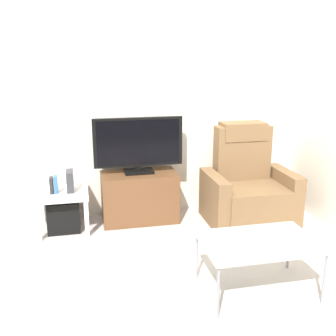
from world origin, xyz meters
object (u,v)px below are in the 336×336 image
book_leftmost (51,185)px  side_table (62,198)px  game_console (70,181)px  coffee_table (259,244)px  tv_stand (140,197)px  book_middle (56,184)px  subwoofer_box (64,215)px  television (138,144)px  recliner_armchair (247,187)px  cell_phone (251,242)px

book_leftmost → side_table: bearing=11.3°
game_console → coffee_table: 2.12m
tv_stand → game_console: game_console is taller
side_table → book_middle: book_middle is taller
subwoofer_box → game_console: bearing=6.3°
book_middle → coffee_table: bearing=-43.8°
book_middle → coffee_table: 2.21m
side_table → game_console: 0.20m
subwoofer_box → book_middle: bearing=-160.7°
tv_stand → coffee_table: tv_stand is taller
tv_stand → book_middle: size_ratio=4.64×
tv_stand → side_table: bearing=-175.3°
television → recliner_armchair: television is taller
coffee_table → tv_stand: bearing=113.3°
television → game_console: television is taller
television → side_table: size_ratio=1.81×
side_table → coffee_table: 2.18m
book_middle → tv_stand: bearing=5.7°
television → book_middle: television is taller
side_table → book_middle: size_ratio=2.99×
television → recliner_armchair: size_ratio=0.90×
television → book_middle: (-0.89, -0.11, -0.37)m
tv_stand → side_table: (-0.84, -0.07, 0.08)m
side_table → game_console: size_ratio=2.45×
subwoofer_box → tv_stand: bearing=4.7°
side_table → television: bearing=5.9°
television → cell_phone: television is taller
television → cell_phone: (0.62, -1.65, -0.45)m
coffee_table → subwoofer_box: bearing=134.7°
tv_stand → book_middle: bearing=-174.3°
side_table → coffee_table: bearing=-45.3°
tv_stand → side_table: 0.84m
tv_stand → television: (0.00, 0.02, 0.61)m
recliner_armchair → tv_stand: bearing=166.5°
television → subwoofer_box: 1.11m
coffee_table → book_middle: bearing=136.2°
coffee_table → cell_phone: 0.08m
recliner_armchair → game_console: 1.97m
recliner_armchair → side_table: 2.05m
book_leftmost → book_middle: book_middle is taller
subwoofer_box → cell_phone: size_ratio=2.24×
book_leftmost → coffee_table: 2.24m
book_middle → cell_phone: (1.52, -1.54, -0.08)m
recliner_armchair → cell_phone: recliner_armchair is taller
book_leftmost → coffee_table: size_ratio=0.19×
tv_stand → coffee_table: 1.76m
recliner_armchair → cell_phone: size_ratio=7.20×
tv_stand → television: size_ratio=0.86×
television → coffee_table: television is taller
book_leftmost → subwoofer_box: bearing=11.3°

